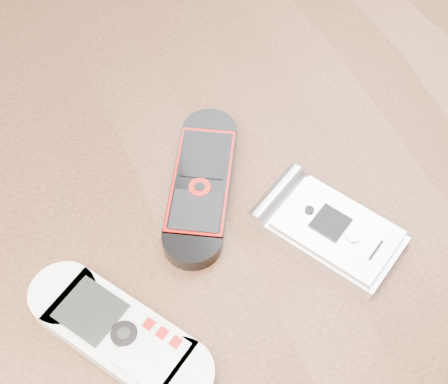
{
  "coord_description": "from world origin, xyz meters",
  "views": [
    {
      "loc": [
        -0.1,
        -0.24,
        1.15
      ],
      "look_at": [
        0.01,
        0.0,
        0.76
      ],
      "focal_mm": 50.0,
      "sensor_mm": 36.0,
      "label": 1
    }
  ],
  "objects_px": {
    "nokia_white": "(119,334)",
    "nokia_black_red": "(201,183)",
    "table": "(219,265)",
    "motorola_razr": "(333,230)"
  },
  "relations": [
    {
      "from": "nokia_white",
      "to": "nokia_black_red",
      "type": "relative_size",
      "value": 0.99
    },
    {
      "from": "table",
      "to": "nokia_black_red",
      "type": "bearing_deg",
      "value": 112.75
    },
    {
      "from": "table",
      "to": "motorola_razr",
      "type": "relative_size",
      "value": 10.83
    },
    {
      "from": "nokia_black_red",
      "to": "motorola_razr",
      "type": "bearing_deg",
      "value": -17.43
    },
    {
      "from": "nokia_black_red",
      "to": "motorola_razr",
      "type": "distance_m",
      "value": 0.11
    },
    {
      "from": "table",
      "to": "motorola_razr",
      "type": "bearing_deg",
      "value": -43.82
    },
    {
      "from": "nokia_black_red",
      "to": "motorola_razr",
      "type": "relative_size",
      "value": 1.31
    },
    {
      "from": "nokia_white",
      "to": "motorola_razr",
      "type": "bearing_deg",
      "value": -27.75
    },
    {
      "from": "nokia_white",
      "to": "motorola_razr",
      "type": "height_order",
      "value": "same"
    },
    {
      "from": "nokia_white",
      "to": "motorola_razr",
      "type": "relative_size",
      "value": 1.3
    }
  ]
}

